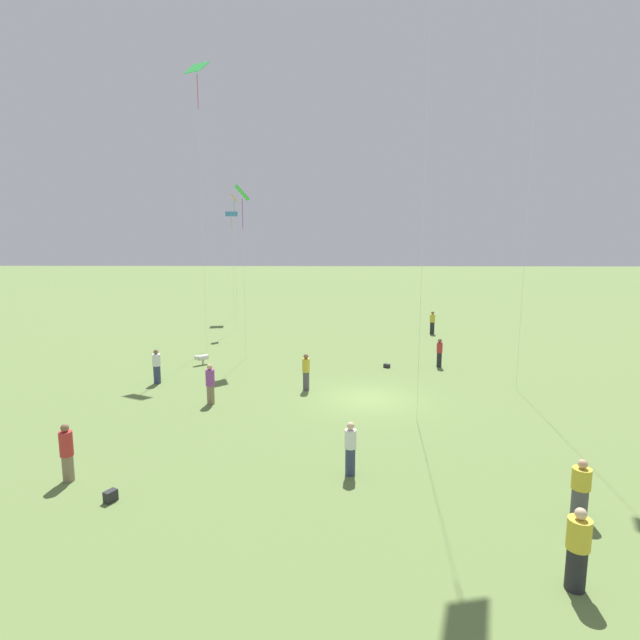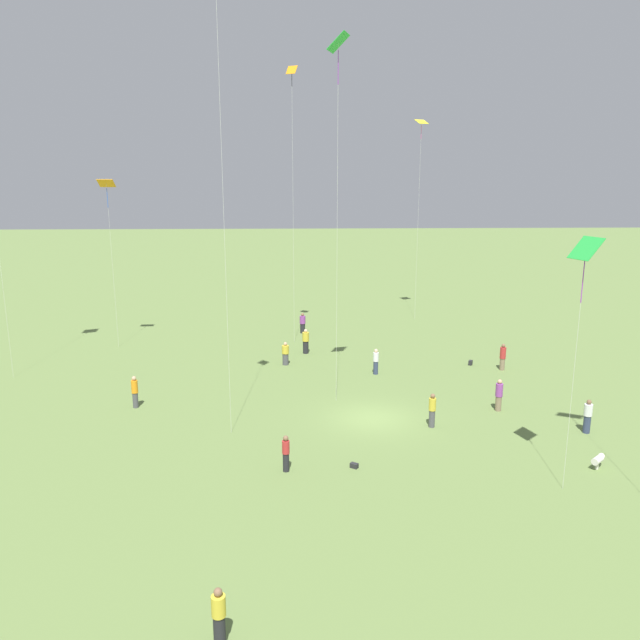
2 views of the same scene
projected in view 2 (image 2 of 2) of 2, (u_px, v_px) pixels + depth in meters
ground_plane at (372, 418)px, 33.01m from camera, size 240.00×240.00×0.00m
person_0 at (219, 617)px, 16.91m from camera, size 0.45×0.45×1.77m
person_1 at (285, 354)px, 42.18m from camera, size 0.67×0.67×1.59m
person_2 at (286, 453)px, 26.95m from camera, size 0.34×0.34×1.66m
person_3 at (376, 362)px, 40.17m from camera, size 0.51×0.51×1.69m
person_4 at (432, 410)px, 31.69m from camera, size 0.49×0.49×1.79m
person_5 at (499, 395)px, 33.90m from camera, size 0.54×0.54×1.79m
person_6 at (588, 416)px, 30.99m from camera, size 0.58×0.58×1.74m
person_7 at (503, 357)px, 41.02m from camera, size 0.52×0.52×1.79m
person_8 at (135, 392)px, 34.36m from camera, size 0.46×0.46×1.81m
person_9 at (303, 323)px, 50.69m from camera, size 0.57×0.57×1.65m
person_10 at (306, 341)px, 44.87m from camera, size 0.66×0.66×1.80m
kite_0 at (292, 96)px, 43.92m from camera, size 0.74×0.86×20.04m
kite_1 at (421, 133)px, 52.21m from camera, size 1.13×1.17×17.12m
kite_4 at (585, 256)px, 23.44m from camera, size 1.28×1.07×10.31m
kite_6 at (107, 188)px, 44.15m from camera, size 1.05×1.17×12.29m
kite_7 at (338, 57)px, 31.43m from camera, size 1.46×1.27×19.50m
kite_8 at (217, 14)px, 26.81m from camera, size 0.94×0.85×21.39m
dog_0 at (598, 459)px, 27.32m from camera, size 0.73×0.77×0.61m
picnic_bag_0 at (354, 465)px, 27.42m from camera, size 0.37×0.40×0.22m
picnic_bag_1 at (470, 363)px, 42.26m from camera, size 0.41×0.36×0.32m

